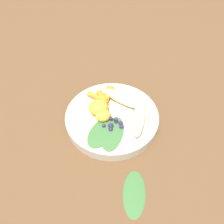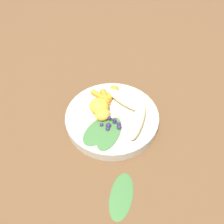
# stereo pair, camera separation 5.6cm
# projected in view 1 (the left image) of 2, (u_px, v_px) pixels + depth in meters

# --- Properties ---
(ground_plane) EXTENTS (2.40, 2.40, 0.00)m
(ground_plane) POSITION_uv_depth(u_px,v_px,m) (112.00, 121.00, 0.66)
(ground_plane) COLOR brown
(bowl) EXTENTS (0.27, 0.27, 0.03)m
(bowl) POSITION_uv_depth(u_px,v_px,m) (112.00, 118.00, 0.64)
(bowl) COLOR #B2AD9E
(bowl) RESTS_ON ground_plane
(banana_peeled_left) EXTENTS (0.11, 0.13, 0.03)m
(banana_peeled_left) POSITION_uv_depth(u_px,v_px,m) (123.00, 99.00, 0.65)
(banana_peeled_left) COLOR beige
(banana_peeled_left) RESTS_ON bowl
(banana_peeled_right) EXTENTS (0.10, 0.13, 0.03)m
(banana_peeled_right) POSITION_uv_depth(u_px,v_px,m) (139.00, 117.00, 0.60)
(banana_peeled_right) COLOR beige
(banana_peeled_right) RESTS_ON bowl
(orange_segment_near) EXTENTS (0.04, 0.04, 0.03)m
(orange_segment_near) POSITION_uv_depth(u_px,v_px,m) (103.00, 115.00, 0.61)
(orange_segment_near) COLOR #F4A833
(orange_segment_near) RESTS_ON bowl
(orange_segment_far) EXTENTS (0.05, 0.05, 0.04)m
(orange_segment_far) POSITION_uv_depth(u_px,v_px,m) (98.00, 107.00, 0.62)
(orange_segment_far) COLOR #F4A833
(orange_segment_far) RESTS_ON bowl
(carrot_front) EXTENTS (0.02, 0.05, 0.02)m
(carrot_front) POSITION_uv_depth(u_px,v_px,m) (114.00, 93.00, 0.68)
(carrot_front) COLOR orange
(carrot_front) RESTS_ON bowl
(carrot_mid_left) EXTENTS (0.05, 0.06, 0.02)m
(carrot_mid_left) POSITION_uv_depth(u_px,v_px,m) (108.00, 94.00, 0.67)
(carrot_mid_left) COLOR orange
(carrot_mid_left) RESTS_ON bowl
(carrot_mid_right) EXTENTS (0.02, 0.06, 0.02)m
(carrot_mid_right) POSITION_uv_depth(u_px,v_px,m) (102.00, 98.00, 0.66)
(carrot_mid_right) COLOR orange
(carrot_mid_right) RESTS_ON bowl
(carrot_rear) EXTENTS (0.05, 0.06, 0.02)m
(carrot_rear) POSITION_uv_depth(u_px,v_px,m) (97.00, 97.00, 0.67)
(carrot_rear) COLOR orange
(carrot_rear) RESTS_ON bowl
(blueberry_pile) EXTENTS (0.06, 0.04, 0.02)m
(blueberry_pile) POSITION_uv_depth(u_px,v_px,m) (114.00, 124.00, 0.60)
(blueberry_pile) COLOR #2D234C
(blueberry_pile) RESTS_ON bowl
(coconut_shred_patch) EXTENTS (0.04, 0.04, 0.00)m
(coconut_shred_patch) POSITION_uv_depth(u_px,v_px,m) (108.00, 120.00, 0.62)
(coconut_shred_patch) COLOR white
(coconut_shred_patch) RESTS_ON bowl
(kale_leaf_left) EXTENTS (0.12, 0.12, 0.01)m
(kale_leaf_left) POSITION_uv_depth(u_px,v_px,m) (102.00, 132.00, 0.59)
(kale_leaf_left) COLOR #3D7038
(kale_leaf_left) RESTS_ON bowl
(kale_leaf_right) EXTENTS (0.11, 0.13, 0.01)m
(kale_leaf_right) POSITION_uv_depth(u_px,v_px,m) (113.00, 133.00, 0.59)
(kale_leaf_right) COLOR #3D7038
(kale_leaf_right) RESTS_ON bowl
(kale_leaf_stray) EXTENTS (0.10, 0.13, 0.01)m
(kale_leaf_stray) POSITION_uv_depth(u_px,v_px,m) (134.00, 193.00, 0.51)
(kale_leaf_stray) COLOR #3D7038
(kale_leaf_stray) RESTS_ON ground_plane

